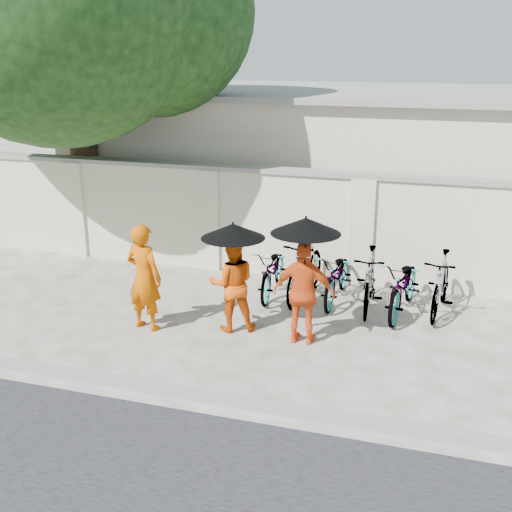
% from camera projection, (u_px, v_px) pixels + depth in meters
% --- Properties ---
extents(ground, '(80.00, 80.00, 0.00)m').
position_uv_depth(ground, '(199.00, 337.00, 9.84)').
color(ground, beige).
extents(kerb, '(40.00, 0.16, 0.12)m').
position_uv_depth(kerb, '(149.00, 387.00, 8.28)').
color(kerb, gray).
rests_on(kerb, ground).
extents(compound_wall, '(20.00, 0.30, 2.00)m').
position_uv_depth(compound_wall, '(310.00, 227.00, 12.16)').
color(compound_wall, silver).
rests_on(compound_wall, ground).
extents(building_behind, '(14.00, 6.00, 3.20)m').
position_uv_depth(building_behind, '(387.00, 165.00, 15.14)').
color(building_behind, beige).
rests_on(building_behind, ground).
extents(monk_left, '(0.69, 0.53, 1.70)m').
position_uv_depth(monk_left, '(144.00, 277.00, 9.92)').
color(monk_left, '#C05000').
rests_on(monk_left, ground).
extents(monk_center, '(0.90, 0.82, 1.52)m').
position_uv_depth(monk_center, '(232.00, 284.00, 9.90)').
color(monk_center, '#D14B09').
rests_on(monk_center, ground).
extents(parasol_center, '(0.97, 0.97, 0.88)m').
position_uv_depth(parasol_center, '(233.00, 231.00, 9.55)').
color(parasol_center, black).
rests_on(parasol_center, ground).
extents(monk_right, '(0.94, 0.41, 1.58)m').
position_uv_depth(monk_right, '(304.00, 293.00, 9.44)').
color(monk_right, '#E04C16').
rests_on(monk_right, ground).
extents(parasol_right, '(1.01, 1.01, 1.06)m').
position_uv_depth(parasol_right, '(306.00, 226.00, 9.04)').
color(parasol_right, black).
rests_on(parasol_right, ground).
extents(bike_0, '(0.69, 1.73, 0.89)m').
position_uv_depth(bike_0, '(273.00, 271.00, 11.42)').
color(bike_0, gray).
rests_on(bike_0, ground).
extents(bike_1, '(0.70, 1.90, 1.12)m').
position_uv_depth(bike_1, '(305.00, 268.00, 11.22)').
color(bike_1, gray).
rests_on(bike_1, ground).
extents(bike_2, '(0.66, 1.75, 0.91)m').
position_uv_depth(bike_2, '(338.00, 276.00, 11.13)').
color(bike_2, gray).
rests_on(bike_2, ground).
extents(bike_3, '(0.58, 1.74, 1.03)m').
position_uv_depth(bike_3, '(369.00, 280.00, 10.75)').
color(bike_3, gray).
rests_on(bike_3, ground).
extents(bike_4, '(0.87, 1.92, 0.97)m').
position_uv_depth(bike_4, '(404.00, 286.00, 10.59)').
color(bike_4, gray).
rests_on(bike_4, ground).
extents(bike_5, '(0.67, 1.76, 1.03)m').
position_uv_depth(bike_5, '(441.00, 284.00, 10.58)').
color(bike_5, gray).
rests_on(bike_5, ground).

